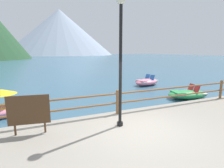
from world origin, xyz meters
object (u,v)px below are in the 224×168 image
object	(u,v)px
pedal_boat_1	(188,94)
lamp_post	(121,51)
pedal_boat_0	(147,82)
pedal_boat_3	(0,107)
sign_board	(29,111)

from	to	relation	value
pedal_boat_1	lamp_post	bearing A→B (deg)	-154.64
pedal_boat_0	pedal_boat_3	bearing A→B (deg)	-160.77
lamp_post	pedal_boat_1	xyz separation A→B (m)	(5.89, 2.79, -2.58)
lamp_post	pedal_boat_3	bearing A→B (deg)	136.59
pedal_boat_0	pedal_boat_1	bearing A→B (deg)	-91.39
lamp_post	pedal_boat_3	distance (m)	6.08
pedal_boat_1	pedal_boat_3	bearing A→B (deg)	174.08
pedal_boat_0	pedal_boat_1	distance (m)	4.53
pedal_boat_0	pedal_boat_3	world-z (taller)	pedal_boat_3
sign_board	pedal_boat_1	xyz separation A→B (m)	(8.61, 2.30, -0.86)
lamp_post	sign_board	xyz separation A→B (m)	(-2.72, 0.49, -1.72)
pedal_boat_1	pedal_boat_3	world-z (taller)	pedal_boat_3
pedal_boat_1	pedal_boat_3	size ratio (longest dim) A/B	1.03
pedal_boat_0	pedal_boat_1	world-z (taller)	pedal_boat_0
sign_board	pedal_boat_3	world-z (taller)	sign_board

